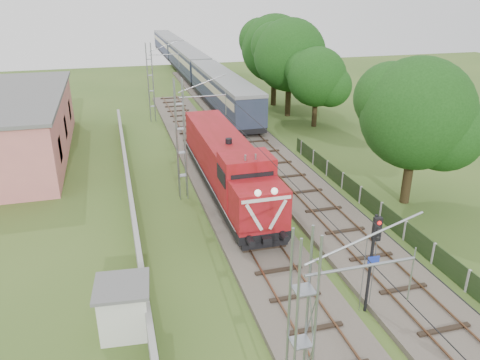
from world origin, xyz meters
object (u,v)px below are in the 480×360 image
object	(u,v)px
relay_hut	(124,308)
signal_post	(374,248)
locomotive	(227,164)
coach_rake	(188,60)

from	to	relation	value
relay_hut	signal_post	bearing A→B (deg)	-8.99
signal_post	relay_hut	world-z (taller)	signal_post
locomotive	signal_post	world-z (taller)	signal_post
relay_hut	coach_rake	bearing A→B (deg)	77.85
signal_post	relay_hut	bearing A→B (deg)	171.01
locomotive	coach_rake	distance (m)	45.63
locomotive	signal_post	bearing A→B (deg)	-78.70
locomotive	relay_hut	distance (m)	14.34
locomotive	signal_post	xyz separation A→B (m)	(2.77, -13.84, 1.04)
locomotive	relay_hut	size ratio (longest dim) A/B	7.06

